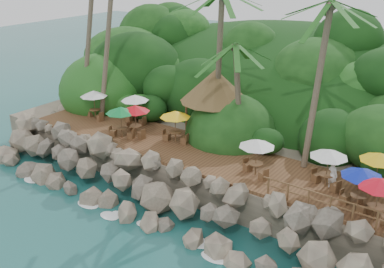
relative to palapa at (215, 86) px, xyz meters
The scene contains 11 objects.
ground 10.86m from the palapa, 87.79° to the right, with size 140.00×140.00×0.00m, color #19514F.
land_base 8.31m from the palapa, 87.02° to the left, with size 32.00×25.20×2.10m, color gray.
jungle_hill 15.45m from the palapa, 88.58° to the left, with size 44.80×28.00×15.40m, color #143811.
seawall 8.56m from the palapa, 87.17° to the right, with size 29.00×4.00×2.30m, color gray, non-canonical shape.
terrace 4.81m from the palapa, 83.64° to the right, with size 26.00×5.00×0.20m, color brown.
jungle_foliage 8.22m from the palapa, 86.51° to the left, with size 44.00×16.00×12.00m, color #143811, non-canonical shape.
foam_line 10.59m from the palapa, 87.71° to the right, with size 25.20×0.80×0.06m.
palapa is the anchor object (origin of this frame).
dining_clusters 4.37m from the palapa, 53.68° to the right, with size 23.26×5.14×2.21m.
railing 12.47m from the palapa, 27.14° to the right, with size 8.30×0.10×1.00m.
waiter 10.21m from the palapa, 17.21° to the right, with size 0.58×0.38×1.60m, color white.
Camera 1 is at (15.47, -15.57, 14.16)m, focal length 42.26 mm.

